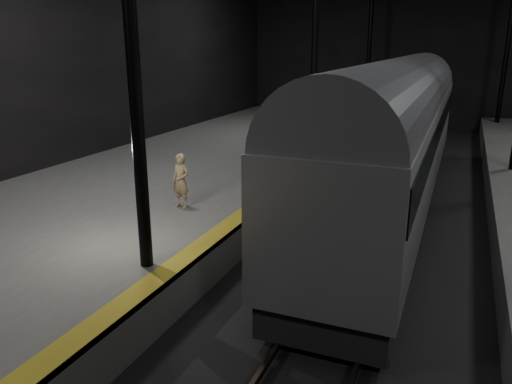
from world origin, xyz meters
The scene contains 6 objects.
ground centered at (0.00, 0.00, 0.00)m, with size 44.00×44.00×0.00m, color black.
platform_left centered at (-7.50, 0.00, 0.50)m, with size 9.00×43.80×1.00m, color #50504D.
tactile_strip centered at (-3.25, 0.00, 1.00)m, with size 0.50×43.80×0.01m, color olive.
track centered at (0.00, 0.00, 0.07)m, with size 2.40×43.00×0.24m.
train centered at (0.00, 4.37, 2.71)m, with size 2.73×18.18×4.86m.
woman centered at (-5.07, -0.43, 1.76)m, with size 0.55×0.36×1.52m, color tan.
Camera 1 is at (1.90, -11.87, 5.40)m, focal length 35.00 mm.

